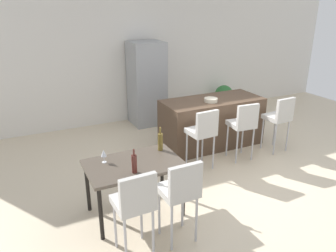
# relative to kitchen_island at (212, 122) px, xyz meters

# --- Properties ---
(ground_plane) EXTENTS (10.00, 10.00, 0.00)m
(ground_plane) POSITION_rel_kitchen_island_xyz_m (-0.21, -1.06, -0.46)
(ground_plane) COLOR beige
(back_wall) EXTENTS (10.00, 0.12, 2.90)m
(back_wall) POSITION_rel_kitchen_island_xyz_m (-0.21, 2.13, 0.99)
(back_wall) COLOR silver
(back_wall) RESTS_ON ground_plane
(kitchen_island) EXTENTS (1.92, 0.83, 0.92)m
(kitchen_island) POSITION_rel_kitchen_island_xyz_m (0.00, 0.00, 0.00)
(kitchen_island) COLOR #4C3828
(kitchen_island) RESTS_ON ground_plane
(bar_chair_left) EXTENTS (0.42, 0.42, 1.05)m
(bar_chair_left) POSITION_rel_kitchen_island_xyz_m (-0.69, -0.80, 0.24)
(bar_chair_left) COLOR beige
(bar_chair_left) RESTS_ON ground_plane
(bar_chair_middle) EXTENTS (0.43, 0.43, 1.05)m
(bar_chair_middle) POSITION_rel_kitchen_island_xyz_m (0.12, -0.80, 0.24)
(bar_chair_middle) COLOR beige
(bar_chair_middle) RESTS_ON ground_plane
(bar_chair_right) EXTENTS (0.42, 0.42, 1.05)m
(bar_chair_right) POSITION_rel_kitchen_island_xyz_m (0.94, -0.80, 0.24)
(bar_chair_right) COLOR beige
(bar_chair_right) RESTS_ON ground_plane
(dining_table) EXTENTS (1.21, 0.78, 0.74)m
(dining_table) POSITION_rel_kitchen_island_xyz_m (-2.13, -1.47, 0.20)
(dining_table) COLOR #4C4238
(dining_table) RESTS_ON ground_plane
(dining_chair_near) EXTENTS (0.41, 0.41, 1.05)m
(dining_chair_near) POSITION_rel_kitchen_island_xyz_m (-2.40, -2.22, 0.24)
(dining_chair_near) COLOR beige
(dining_chair_near) RESTS_ON ground_plane
(dining_chair_far) EXTENTS (0.41, 0.41, 1.05)m
(dining_chair_far) POSITION_rel_kitchen_island_xyz_m (-1.86, -2.22, 0.24)
(dining_chair_far) COLOR beige
(dining_chair_far) RESTS_ON ground_plane
(wine_bottle_near) EXTENTS (0.07, 0.07, 0.33)m
(wine_bottle_near) POSITION_rel_kitchen_island_xyz_m (-1.66, -1.27, 0.41)
(wine_bottle_near) COLOR brown
(wine_bottle_near) RESTS_ON dining_table
(wine_bottle_middle) EXTENTS (0.07, 0.07, 0.30)m
(wine_bottle_middle) POSITION_rel_kitchen_island_xyz_m (-2.21, -1.70, 0.40)
(wine_bottle_middle) COLOR #471E19
(wine_bottle_middle) RESTS_ON dining_table
(wine_glass_left) EXTENTS (0.07, 0.07, 0.17)m
(wine_glass_left) POSITION_rel_kitchen_island_xyz_m (-2.46, -1.29, 0.40)
(wine_glass_left) COLOR silver
(wine_glass_left) RESTS_ON dining_table
(refrigerator) EXTENTS (0.72, 0.68, 1.84)m
(refrigerator) POSITION_rel_kitchen_island_xyz_m (-0.64, 1.69, 0.46)
(refrigerator) COLOR #939699
(refrigerator) RESTS_ON ground_plane
(fruit_bowl) EXTENTS (0.24, 0.24, 0.07)m
(fruit_bowl) POSITION_rel_kitchen_island_xyz_m (-0.12, -0.12, 0.50)
(fruit_bowl) COLOR beige
(fruit_bowl) RESTS_ON kitchen_island
(potted_plant) EXTENTS (0.46, 0.46, 0.66)m
(potted_plant) POSITION_rel_kitchen_island_xyz_m (1.46, 1.68, -0.07)
(potted_plant) COLOR #38383D
(potted_plant) RESTS_ON ground_plane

